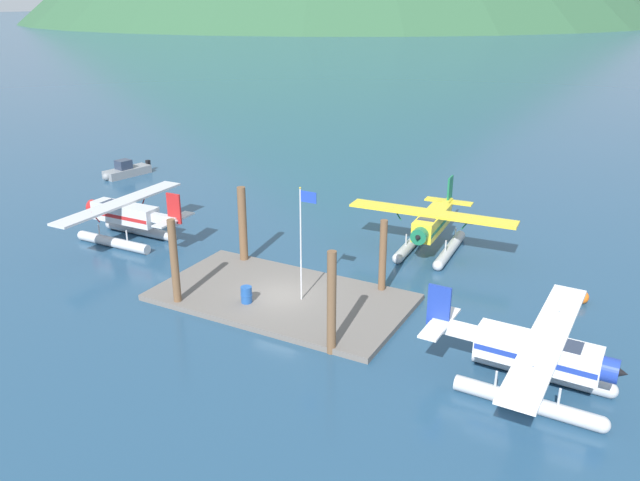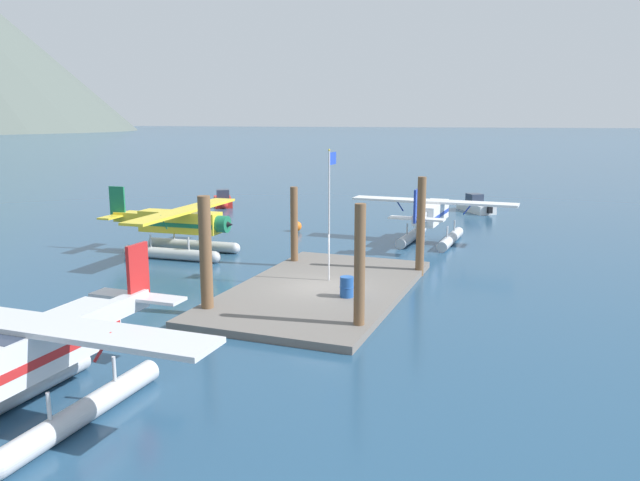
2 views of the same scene
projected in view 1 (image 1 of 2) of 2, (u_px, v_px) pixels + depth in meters
name	position (u px, v px, depth m)	size (l,w,h in m)	color
ground_plane	(282.00, 300.00, 33.78)	(1200.00, 1200.00, 0.00)	navy
dock_platform	(282.00, 297.00, 33.72)	(13.34, 7.30, 0.30)	#66605B
piling_near_left	(175.00, 264.00, 32.25)	(0.41, 0.41, 4.78)	brown
piling_near_right	(332.00, 303.00, 27.90)	(0.42, 0.42, 4.96)	brown
piling_far_left	(243.00, 226.00, 37.49)	(0.49, 0.49, 4.80)	brown
piling_far_right	(383.00, 258.00, 33.66)	(0.39, 0.39, 4.25)	brown
flagpole	(303.00, 232.00, 31.75)	(0.95, 0.10, 6.10)	silver
fuel_drum	(246.00, 295.00, 32.68)	(0.62, 0.62, 0.88)	#1E4C99
mooring_buoy	(582.00, 297.00, 33.28)	(0.71, 0.71, 0.71)	orange
seaplane_silver_port_fwd	(125.00, 218.00, 41.37)	(7.98, 10.42, 3.84)	#B7BABF
seaplane_yellow_bow_right	(432.00, 228.00, 39.65)	(10.46, 7.98, 3.84)	#B7BABF
seaplane_white_stbd_aft	(537.00, 360.00, 25.27)	(7.98, 10.43, 3.84)	#B7BABF
boat_grey_open_west	(126.00, 171.00, 56.85)	(2.31, 4.83, 1.50)	gray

